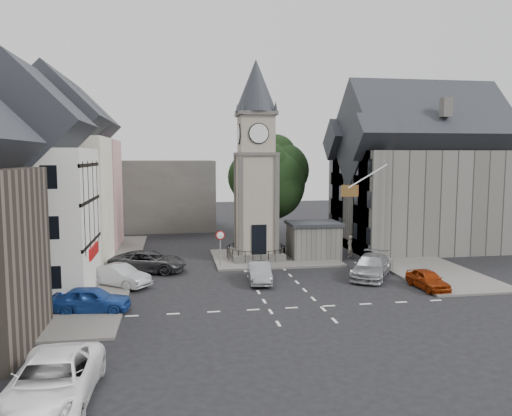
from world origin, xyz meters
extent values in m
plane|color=black|center=(0.00, 0.00, 0.00)|extent=(120.00, 120.00, 0.00)
cube|color=#595651|center=(-12.50, 6.00, 0.07)|extent=(6.00, 30.00, 0.14)
cube|color=#595651|center=(12.00, 8.00, 0.07)|extent=(6.00, 26.00, 0.14)
cube|color=#595651|center=(1.50, 8.00, 0.08)|extent=(10.00, 8.00, 0.16)
cube|color=silver|center=(0.00, -5.50, 0.01)|extent=(20.00, 8.00, 0.01)
cube|color=#4C4944|center=(0.00, 8.00, 0.35)|extent=(4.20, 4.20, 0.70)
torus|color=black|center=(0.00, 8.00, 1.08)|extent=(4.86, 4.86, 0.06)
cube|color=gray|center=(0.00, 8.00, 4.70)|extent=(3.00, 3.00, 8.00)
cube|color=black|center=(0.00, 6.55, 1.90)|extent=(1.20, 0.25, 2.40)
cube|color=#4C4944|center=(0.00, 8.00, 8.70)|extent=(3.30, 3.30, 0.25)
cube|color=gray|center=(0.00, 8.00, 10.30)|extent=(2.70, 2.70, 3.20)
cylinder|color=white|center=(0.00, 6.60, 10.30)|extent=(1.50, 0.12, 1.50)
cube|color=#4C4944|center=(0.00, 8.00, 11.90)|extent=(3.10, 3.10, 0.30)
cone|color=#21232A|center=(0.00, 8.00, 14.15)|extent=(3.40, 3.40, 4.20)
cube|color=#5A5853|center=(4.80, 7.50, 1.40)|extent=(4.00, 3.00, 2.80)
cube|color=#21232A|center=(4.80, 7.50, 2.95)|extent=(4.30, 3.30, 0.25)
cylinder|color=black|center=(2.00, 13.00, 2.20)|extent=(0.70, 0.70, 4.40)
cylinder|color=black|center=(-3.20, 5.50, 1.25)|extent=(0.10, 0.10, 2.50)
cone|color=#A50C0C|center=(-3.20, 5.40, 2.50)|extent=(0.70, 0.06, 0.70)
cone|color=white|center=(-3.20, 5.38, 2.50)|extent=(0.54, 0.04, 0.54)
cube|color=#CC8C8D|center=(-15.50, 16.00, 5.00)|extent=(7.50, 7.00, 10.00)
cube|color=beige|center=(-15.50, 8.00, 5.00)|extent=(7.50, 7.00, 10.00)
cube|color=silver|center=(-15.50, 0.00, 4.50)|extent=(7.50, 7.00, 9.00)
cube|color=#4C4944|center=(-12.00, 28.00, 4.00)|extent=(20.00, 10.00, 8.00)
cube|color=#5A5853|center=(16.00, 11.00, 4.50)|extent=(14.00, 10.00, 9.00)
cube|color=#5A5853|center=(9.80, 7.50, 4.50)|extent=(1.60, 4.40, 9.00)
cube|color=#5A5853|center=(9.80, 14.50, 4.50)|extent=(1.60, 4.40, 9.00)
cube|color=#5A5853|center=(9.20, 10.00, 0.45)|extent=(0.40, 16.00, 0.90)
cylinder|color=white|center=(8.00, 4.00, 7.00)|extent=(3.17, 0.10, 1.89)
plane|color=#B21414|center=(6.60, 4.00, 5.90)|extent=(1.40, 0.00, 1.40)
imported|color=navy|center=(-11.21, -4.44, 0.72)|extent=(4.39, 2.19, 1.44)
imported|color=#B0B5B8|center=(-10.27, 0.89, 0.72)|extent=(4.40, 3.88, 1.44)
imported|color=#303032|center=(-8.60, 4.80, 0.78)|extent=(6.10, 3.98, 1.56)
imported|color=gray|center=(-1.00, 0.50, 0.68)|extent=(1.79, 4.22, 1.35)
imported|color=#989A9F|center=(7.00, 0.50, 0.79)|extent=(4.77, 5.82, 1.59)
imported|color=#8B2907|center=(9.41, -3.00, 0.62)|extent=(1.66, 3.73, 1.25)
imported|color=white|center=(-10.92, -14.92, 0.84)|extent=(2.98, 6.12, 1.68)
imported|color=beige|center=(8.00, 7.58, 0.92)|extent=(0.79, 0.77, 1.83)
camera|label=1|loc=(-6.68, -32.21, 8.56)|focal=35.00mm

